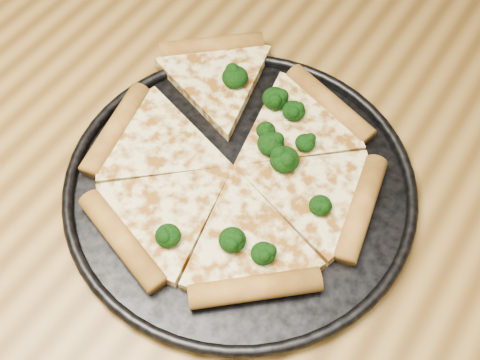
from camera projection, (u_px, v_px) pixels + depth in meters
The scene contains 4 objects.
dining_table at pixel (186, 210), 0.75m from camera, with size 1.20×0.90×0.75m.
pizza_pan at pixel (240, 184), 0.65m from camera, with size 0.37×0.37×0.02m.
pizza at pixel (232, 162), 0.66m from camera, with size 0.34×0.35×0.02m.
broccoli_florets at pixel (263, 152), 0.65m from camera, with size 0.19×0.24×0.02m.
Camera 1 is at (0.27, -0.28, 1.31)m, focal length 46.30 mm.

